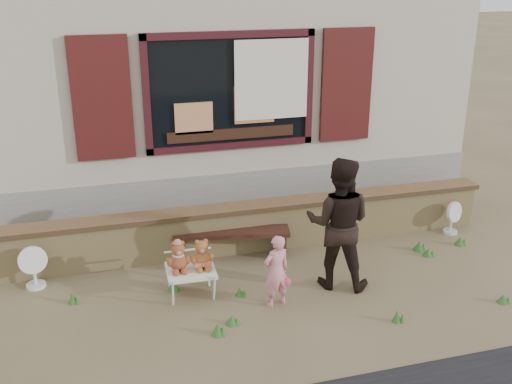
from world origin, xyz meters
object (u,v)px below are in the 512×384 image
object	(u,v)px
folding_chair	(191,271)
child	(277,271)
bench	(231,238)
adult	(339,223)
teddy_bear_right	(202,253)
teddy_bear_left	(178,256)

from	to	relation	value
folding_chair	child	bearing A→B (deg)	-25.88
bench	folding_chair	xyz separation A→B (m)	(-0.70, -0.84, 0.03)
adult	teddy_bear_right	bearing A→B (deg)	20.24
folding_chair	teddy_bear_right	size ratio (longest dim) A/B	1.57
teddy_bear_left	teddy_bear_right	distance (m)	0.28
bench	child	size ratio (longest dim) A/B	1.79
teddy_bear_left	teddy_bear_right	size ratio (longest dim) A/B	1.02
teddy_bear_left	adult	bearing A→B (deg)	-4.55
teddy_bear_right	adult	world-z (taller)	adult
child	adult	distance (m)	0.98
folding_chair	bench	bearing A→B (deg)	52.42
folding_chair	teddy_bear_right	world-z (taller)	teddy_bear_right
folding_chair	child	distance (m)	1.05
teddy_bear_left	adult	distance (m)	1.96
bench	teddy_bear_left	bearing A→B (deg)	-124.02
adult	folding_chair	bearing A→B (deg)	20.65
teddy_bear_left	bench	bearing A→B (deg)	47.06
adult	teddy_bear_left	bearing A→B (deg)	21.01
teddy_bear_right	bench	bearing A→B (deg)	58.67
child	folding_chair	bearing A→B (deg)	-40.39
bench	folding_chair	size ratio (longest dim) A/B	2.69
bench	teddy_bear_left	world-z (taller)	teddy_bear_left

